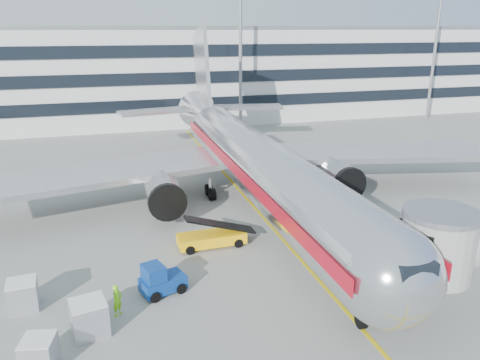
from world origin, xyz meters
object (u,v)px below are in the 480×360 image
object	(u,v)px
ramp_worker	(117,300)
cargo_container_right	(23,295)
cargo_container_front	(39,353)
belt_loader	(212,237)
baggage_tug	(160,280)
main_jet	(250,158)
cargo_container_left	(89,318)

from	to	relation	value
ramp_worker	cargo_container_right	bearing A→B (deg)	105.61
cargo_container_right	cargo_container_front	bearing A→B (deg)	-75.50
belt_loader	cargo_container_front	bearing A→B (deg)	-135.93
baggage_tug	cargo_container_right	world-z (taller)	baggage_tug
cargo_container_right	ramp_worker	xyz separation A→B (m)	(5.14, -2.21, 0.08)
main_jet	cargo_container_left	distance (m)	21.53
baggage_tug	main_jet	bearing A→B (deg)	53.38
main_jet	cargo_container_front	size ratio (longest dim) A/B	29.24
cargo_container_right	ramp_worker	distance (m)	5.59
baggage_tug	cargo_container_right	xyz separation A→B (m)	(-7.69, 0.62, -0.00)
baggage_tug	cargo_container_left	world-z (taller)	baggage_tug
main_jet	ramp_worker	size ratio (longest dim) A/B	27.44
cargo_container_front	belt_loader	bearing A→B (deg)	44.07
belt_loader	cargo_container_left	size ratio (longest dim) A/B	2.52
cargo_container_right	cargo_container_front	distance (m)	5.73
belt_loader	main_jet	bearing A→B (deg)	55.31
main_jet	cargo_container_right	size ratio (longest dim) A/B	29.67
belt_loader	baggage_tug	xyz separation A→B (m)	(-4.42, -5.40, 0.15)
ramp_worker	cargo_container_front	bearing A→B (deg)	170.90
belt_loader	cargo_container_right	xyz separation A→B (m)	(-12.11, -4.78, 0.15)
cargo_container_right	belt_loader	bearing A→B (deg)	21.55
belt_loader	cargo_container_left	xyz separation A→B (m)	(-8.44, -8.28, 0.23)
cargo_container_left	belt_loader	bearing A→B (deg)	44.44
cargo_container_front	ramp_worker	bearing A→B (deg)	42.02
belt_loader	cargo_container_front	distance (m)	14.85
main_jet	cargo_container_front	world-z (taller)	main_jet
baggage_tug	cargo_container_right	bearing A→B (deg)	175.41
belt_loader	cargo_container_right	distance (m)	13.02
main_jet	cargo_container_right	xyz separation A→B (m)	(-17.54, -12.63, -3.38)
baggage_tug	ramp_worker	xyz separation A→B (m)	(-2.55, -1.59, 0.07)
main_jet	belt_loader	size ratio (longest dim) A/B	9.77
cargo_container_right	cargo_container_front	xyz separation A→B (m)	(1.43, -5.55, -0.07)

